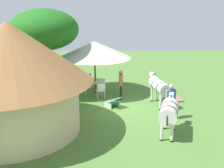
# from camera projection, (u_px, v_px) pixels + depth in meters

# --- Properties ---
(ground_plane) EXTENTS (36.00, 36.00, 0.00)m
(ground_plane) POSITION_uv_depth(u_px,v_px,m) (122.00, 108.00, 13.99)
(ground_plane) COLOR #4D7733
(thatched_hut) EXTENTS (6.41, 6.41, 4.46)m
(thatched_hut) POSITION_uv_depth(u_px,v_px,m) (11.00, 73.00, 10.74)
(thatched_hut) COLOR beige
(thatched_hut) RESTS_ON ground_plane
(shade_umbrella) EXTENTS (4.18, 4.18, 3.06)m
(shade_umbrella) POSITION_uv_depth(u_px,v_px,m) (95.00, 49.00, 15.64)
(shade_umbrella) COLOR brown
(shade_umbrella) RESTS_ON ground_plane
(patio_dining_table) EXTENTS (1.37, 1.21, 0.74)m
(patio_dining_table) POSITION_uv_depth(u_px,v_px,m) (95.00, 82.00, 16.17)
(patio_dining_table) COLOR silver
(patio_dining_table) RESTS_ON ground_plane
(patio_chair_near_lawn) EXTENTS (0.56, 0.57, 0.90)m
(patio_chair_near_lawn) POSITION_uv_depth(u_px,v_px,m) (89.00, 80.00, 17.20)
(patio_chair_near_lawn) COLOR white
(patio_chair_near_lawn) RESTS_ON ground_plane
(patio_chair_near_hut) EXTENTS (0.54, 0.55, 0.90)m
(patio_chair_near_hut) POSITION_uv_depth(u_px,v_px,m) (101.00, 90.00, 15.17)
(patio_chair_near_hut) COLOR silver
(patio_chair_near_hut) RESTS_ON ground_plane
(guest_beside_umbrella) EXTENTS (0.59, 0.23, 1.64)m
(guest_beside_umbrella) POSITION_uv_depth(u_px,v_px,m) (121.00, 82.00, 14.99)
(guest_beside_umbrella) COLOR black
(guest_beside_umbrella) RESTS_ON ground_plane
(standing_watcher) EXTENTS (0.40, 0.52, 1.64)m
(standing_watcher) POSITION_uv_depth(u_px,v_px,m) (171.00, 98.00, 12.37)
(standing_watcher) COLOR black
(standing_watcher) RESTS_ON ground_plane
(striped_lounge_chair) EXTENTS (0.97, 0.90, 0.59)m
(striped_lounge_chair) POSITION_uv_depth(u_px,v_px,m) (113.00, 102.00, 14.04)
(striped_lounge_chair) COLOR teal
(striped_lounge_chair) RESTS_ON ground_plane
(zebra_nearest_camera) EXTENTS (2.05, 1.08, 1.52)m
(zebra_nearest_camera) POSITION_uv_depth(u_px,v_px,m) (169.00, 112.00, 10.82)
(zebra_nearest_camera) COLOR silver
(zebra_nearest_camera) RESTS_ON ground_plane
(zebra_by_umbrella) EXTENTS (2.33, 0.92, 1.54)m
(zebra_by_umbrella) POSITION_uv_depth(u_px,v_px,m) (159.00, 86.00, 14.14)
(zebra_by_umbrella) COLOR silver
(zebra_by_umbrella) RESTS_ON ground_plane
(acacia_tree_right_background) EXTENTS (3.75, 3.75, 4.87)m
(acacia_tree_right_background) POSITION_uv_depth(u_px,v_px,m) (44.00, 30.00, 14.97)
(acacia_tree_right_background) COLOR brown
(acacia_tree_right_background) RESTS_ON ground_plane
(brick_patio_kerb) EXTENTS (2.82, 0.84, 0.08)m
(brick_patio_kerb) POSITION_uv_depth(u_px,v_px,m) (171.00, 94.00, 16.06)
(brick_patio_kerb) COLOR #9C5F52
(brick_patio_kerb) RESTS_ON ground_plane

